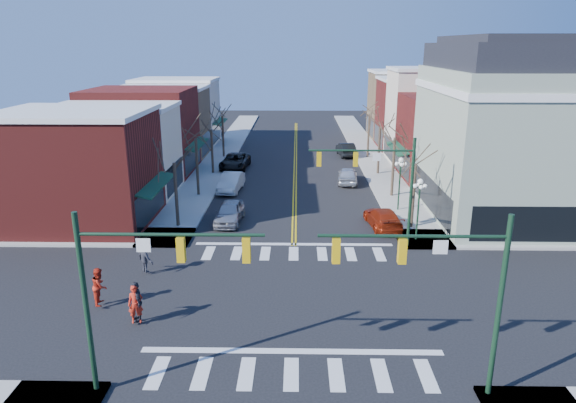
{
  "coord_description": "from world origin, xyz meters",
  "views": [
    {
      "loc": [
        0.19,
        -23.83,
        12.64
      ],
      "look_at": [
        -0.39,
        8.32,
        2.8
      ],
      "focal_mm": 32.0,
      "sensor_mm": 36.0,
      "label": 1
    }
  ],
  "objects_px": {
    "lamppost_midblock": "(400,175)",
    "car_left_far": "(235,161)",
    "car_left_near": "(229,212)",
    "car_right_near": "(383,218)",
    "victorian_corner": "(516,129)",
    "lamppost_corner": "(419,199)",
    "pedestrian_red_b": "(100,286)",
    "pedestrian_dark_a": "(137,301)",
    "pedestrian_red_a": "(136,304)",
    "car_left_mid": "(231,182)",
    "car_right_mid": "(348,175)",
    "pedestrian_dark_b": "(145,257)",
    "car_right_far": "(346,149)"
  },
  "relations": [
    {
      "from": "lamppost_corner",
      "to": "lamppost_midblock",
      "type": "xyz_separation_m",
      "value": [
        0.0,
        6.5,
        0.0
      ]
    },
    {
      "from": "pedestrian_red_a",
      "to": "pedestrian_red_b",
      "type": "height_order",
      "value": "pedestrian_red_b"
    },
    {
      "from": "lamppost_corner",
      "to": "car_right_mid",
      "type": "distance_m",
      "value": 15.59
    },
    {
      "from": "lamppost_midblock",
      "to": "car_left_near",
      "type": "relative_size",
      "value": 0.95
    },
    {
      "from": "pedestrian_red_a",
      "to": "pedestrian_dark_b",
      "type": "bearing_deg",
      "value": 86.48
    },
    {
      "from": "car_left_near",
      "to": "pedestrian_red_a",
      "type": "distance_m",
      "value": 14.84
    },
    {
      "from": "car_right_near",
      "to": "car_left_far",
      "type": "bearing_deg",
      "value": -61.3
    },
    {
      "from": "pedestrian_red_a",
      "to": "pedestrian_red_b",
      "type": "bearing_deg",
      "value": 127.53
    },
    {
      "from": "lamppost_midblock",
      "to": "car_left_near",
      "type": "height_order",
      "value": "lamppost_midblock"
    },
    {
      "from": "pedestrian_dark_b",
      "to": "car_left_far",
      "type": "bearing_deg",
      "value": -57.53
    },
    {
      "from": "car_left_near",
      "to": "car_left_far",
      "type": "distance_m",
      "value": 17.3
    },
    {
      "from": "car_left_far",
      "to": "car_left_near",
      "type": "bearing_deg",
      "value": -80.98
    },
    {
      "from": "victorian_corner",
      "to": "car_left_mid",
      "type": "bearing_deg",
      "value": 164.53
    },
    {
      "from": "lamppost_corner",
      "to": "car_right_far",
      "type": "distance_m",
      "value": 27.82
    },
    {
      "from": "lamppost_midblock",
      "to": "car_left_far",
      "type": "xyz_separation_m",
      "value": [
        -14.6,
        14.3,
        -2.16
      ]
    },
    {
      "from": "pedestrian_red_b",
      "to": "pedestrian_dark_a",
      "type": "xyz_separation_m",
      "value": [
        2.34,
        -1.6,
        0.03
      ]
    },
    {
      "from": "lamppost_corner",
      "to": "pedestrian_dark_b",
      "type": "distance_m",
      "value": 17.63
    },
    {
      "from": "car_right_far",
      "to": "lamppost_midblock",
      "type": "bearing_deg",
      "value": 89.7
    },
    {
      "from": "car_left_near",
      "to": "car_left_mid",
      "type": "distance_m",
      "value": 8.64
    },
    {
      "from": "lamppost_corner",
      "to": "pedestrian_red_b",
      "type": "distance_m",
      "value": 20.19
    },
    {
      "from": "car_right_mid",
      "to": "car_left_far",
      "type": "bearing_deg",
      "value": -21.28
    },
    {
      "from": "car_right_far",
      "to": "pedestrian_red_a",
      "type": "height_order",
      "value": "pedestrian_red_a"
    },
    {
      "from": "car_right_near",
      "to": "lamppost_midblock",
      "type": "bearing_deg",
      "value": -122.31
    },
    {
      "from": "pedestrian_red_b",
      "to": "pedestrian_red_a",
      "type": "bearing_deg",
      "value": -135.65
    },
    {
      "from": "car_left_near",
      "to": "car_right_near",
      "type": "relative_size",
      "value": 0.94
    },
    {
      "from": "pedestrian_red_b",
      "to": "pedestrian_dark_a",
      "type": "bearing_deg",
      "value": -132.65
    },
    {
      "from": "lamppost_midblock",
      "to": "pedestrian_dark_a",
      "type": "xyz_separation_m",
      "value": [
        -15.5,
        -17.36,
        -1.83
      ]
    },
    {
      "from": "lamppost_corner",
      "to": "pedestrian_red_b",
      "type": "height_order",
      "value": "lamppost_corner"
    },
    {
      "from": "victorian_corner",
      "to": "car_left_mid",
      "type": "height_order",
      "value": "victorian_corner"
    },
    {
      "from": "car_right_near",
      "to": "pedestrian_dark_a",
      "type": "bearing_deg",
      "value": 38.17
    },
    {
      "from": "car_left_far",
      "to": "pedestrian_dark_a",
      "type": "bearing_deg",
      "value": -87.92
    },
    {
      "from": "pedestrian_dark_b",
      "to": "victorian_corner",
      "type": "bearing_deg",
      "value": -118.39
    },
    {
      "from": "car_left_near",
      "to": "car_left_far",
      "type": "xyz_separation_m",
      "value": [
        -1.6,
        17.23,
        0.03
      ]
    },
    {
      "from": "car_left_mid",
      "to": "lamppost_corner",
      "type": "bearing_deg",
      "value": -36.07
    },
    {
      "from": "car_left_far",
      "to": "car_right_mid",
      "type": "bearing_deg",
      "value": -22.8
    },
    {
      "from": "lamppost_midblock",
      "to": "pedestrian_dark_a",
      "type": "relative_size",
      "value": 2.19
    },
    {
      "from": "car_right_near",
      "to": "pedestrian_red_b",
      "type": "xyz_separation_m",
      "value": [
        -16.04,
        -12.02,
        0.41
      ]
    },
    {
      "from": "car_left_near",
      "to": "pedestrian_dark_b",
      "type": "xyz_separation_m",
      "value": [
        -3.65,
        -9.03,
        0.28
      ]
    },
    {
      "from": "lamppost_corner",
      "to": "pedestrian_dark_a",
      "type": "relative_size",
      "value": 2.19
    },
    {
      "from": "victorian_corner",
      "to": "lamppost_corner",
      "type": "distance_m",
      "value": 10.89
    },
    {
      "from": "car_left_far",
      "to": "car_right_mid",
      "type": "distance_m",
      "value": 12.77
    },
    {
      "from": "lamppost_corner",
      "to": "pedestrian_dark_a",
      "type": "bearing_deg",
      "value": -144.97
    },
    {
      "from": "car_left_mid",
      "to": "pedestrian_dark_a",
      "type": "xyz_separation_m",
      "value": [
        -1.55,
        -23.02,
        0.34
      ]
    },
    {
      "from": "victorian_corner",
      "to": "car_right_mid",
      "type": "xyz_separation_m",
      "value": [
        -11.48,
        9.1,
        -5.89
      ]
    },
    {
      "from": "lamppost_midblock",
      "to": "car_right_far",
      "type": "xyz_separation_m",
      "value": [
        -2.22,
        21.14,
        -2.17
      ]
    },
    {
      "from": "lamppost_corner",
      "to": "car_right_far",
      "type": "height_order",
      "value": "lamppost_corner"
    },
    {
      "from": "car_left_mid",
      "to": "pedestrian_red_b",
      "type": "bearing_deg",
      "value": -95.3
    },
    {
      "from": "car_right_mid",
      "to": "pedestrian_red_a",
      "type": "relative_size",
      "value": 2.41
    },
    {
      "from": "victorian_corner",
      "to": "lamppost_corner",
      "type": "xyz_separation_m",
      "value": [
        -8.3,
        -6.0,
        -3.7
      ]
    },
    {
      "from": "lamppost_midblock",
      "to": "car_left_near",
      "type": "xyz_separation_m",
      "value": [
        -13.0,
        -2.93,
        -2.19
      ]
    }
  ]
}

